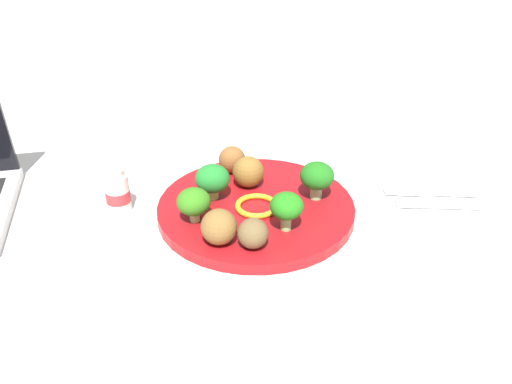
% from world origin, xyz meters
% --- Properties ---
extents(ground_plane, '(4.00, 4.00, 0.00)m').
position_xyz_m(ground_plane, '(0.00, 0.00, 0.00)').
color(ground_plane, silver).
extents(plate, '(0.28, 0.28, 0.02)m').
position_xyz_m(plate, '(0.00, 0.00, 0.01)').
color(plate, maroon).
rests_on(plate, ground_plane).
extents(broccoli_floret_front_right, '(0.05, 0.05, 0.05)m').
position_xyz_m(broccoli_floret_front_right, '(0.06, -0.02, 0.05)').
color(broccoli_floret_front_right, '#92D06D').
rests_on(broccoli_floret_front_right, plate).
extents(broccoli_floret_near_rim, '(0.05, 0.05, 0.06)m').
position_xyz_m(broccoli_floret_near_rim, '(-0.09, -0.01, 0.05)').
color(broccoli_floret_near_rim, '#8FC47F').
rests_on(broccoli_floret_near_rim, plate).
extents(broccoli_floret_back_left, '(0.04, 0.04, 0.05)m').
position_xyz_m(broccoli_floret_back_left, '(-0.03, 0.07, 0.05)').
color(broccoli_floret_back_left, '#90CE77').
rests_on(broccoli_floret_back_left, plate).
extents(broccoli_floret_mid_left, '(0.05, 0.05, 0.05)m').
position_xyz_m(broccoli_floret_mid_left, '(0.09, 0.04, 0.05)').
color(broccoli_floret_mid_left, '#A4D082').
rests_on(broccoli_floret_mid_left, plate).
extents(meatball_mid_right, '(0.04, 0.04, 0.04)m').
position_xyz_m(meatball_mid_right, '(0.03, -0.10, 0.04)').
color(meatball_mid_right, brown).
rests_on(meatball_mid_right, plate).
extents(meatball_near_rim, '(0.05, 0.05, 0.05)m').
position_xyz_m(meatball_near_rim, '(0.01, -0.05, 0.04)').
color(meatball_near_rim, olive).
rests_on(meatball_near_rim, plate).
extents(meatball_mid_left, '(0.05, 0.05, 0.05)m').
position_xyz_m(meatball_mid_left, '(0.05, 0.09, 0.04)').
color(meatball_mid_left, brown).
rests_on(meatball_mid_left, plate).
extents(meatball_front_right, '(0.04, 0.04, 0.04)m').
position_xyz_m(meatball_front_right, '(0.01, 0.10, 0.04)').
color(meatball_front_right, brown).
rests_on(meatball_front_right, plate).
extents(pepper_ring_front_right, '(0.08, 0.08, 0.01)m').
position_xyz_m(pepper_ring_front_right, '(0.00, 0.01, 0.02)').
color(pepper_ring_front_right, yellow).
rests_on(pepper_ring_front_right, plate).
extents(napkin, '(0.18, 0.14, 0.01)m').
position_xyz_m(napkin, '(-0.27, -0.01, 0.00)').
color(napkin, white).
rests_on(napkin, ground_plane).
extents(fork, '(0.12, 0.03, 0.01)m').
position_xyz_m(fork, '(-0.26, 0.01, 0.01)').
color(fork, silver).
rests_on(fork, napkin).
extents(knife, '(0.15, 0.04, 0.01)m').
position_xyz_m(knife, '(-0.26, -0.03, 0.01)').
color(knife, silver).
rests_on(knife, napkin).
extents(yogurt_bottle, '(0.03, 0.03, 0.07)m').
position_xyz_m(yogurt_bottle, '(0.19, -0.02, 0.03)').
color(yogurt_bottle, white).
rests_on(yogurt_bottle, ground_plane).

